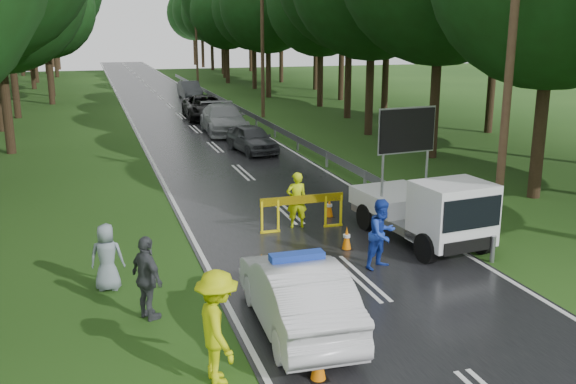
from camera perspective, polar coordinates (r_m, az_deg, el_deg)
name	(u,v)px	position (r m, az deg, el deg)	size (l,w,h in m)	color
ground	(359,278)	(15.65, 6.34, -7.64)	(160.00, 160.00, 0.00)	#1D4012
road	(181,116)	(44.03, -9.50, 6.67)	(7.00, 140.00, 0.02)	black
guardrail	(235,107)	(44.29, -4.69, 7.56)	(0.12, 60.06, 0.70)	gray
utility_pole_near	(511,57)	(18.88, 19.17, 11.27)	(1.40, 0.24, 10.00)	#462D20
utility_pole_mid	(262,39)	(42.72, -2.29, 13.42)	(1.40, 0.24, 10.00)	#462D20
utility_pole_far	(196,34)	(68.15, -8.17, 13.70)	(1.40, 0.24, 10.00)	#462D20
police_sedan	(297,294)	(12.87, 0.79, -9.09)	(1.70, 4.44, 1.59)	silver
work_truck	(427,209)	(18.09, 12.27, -1.52)	(2.48, 4.74, 3.63)	gray
barrier	(302,204)	(18.88, 1.27, -1.07)	(2.57, 0.08, 1.06)	yellow
officer	(297,200)	(19.08, 0.77, -0.74)	(0.62, 0.41, 1.71)	#CCE90C
civilian	(382,234)	(16.09, 8.37, -3.71)	(0.86, 0.67, 1.78)	#1B3CB3
bystander_left	(218,327)	(11.04, -6.28, -11.84)	(1.28, 0.74, 1.99)	#C7D50B
bystander_mid	(147,278)	(13.51, -12.41, -7.49)	(1.05, 0.44, 1.79)	#3E4146
bystander_right	(107,257)	(15.22, -15.80, -5.60)	(0.77, 0.50, 1.57)	gray
queue_car_first	(252,139)	(30.85, -3.22, 4.75)	(1.55, 3.85, 1.31)	#383A3F
queue_car_second	(224,119)	(36.58, -5.75, 6.47)	(2.24, 5.51, 1.60)	gray
queue_car_third	(205,107)	(42.43, -7.39, 7.48)	(2.53, 5.48, 1.52)	black
queue_car_fourth	(190,90)	(54.92, -8.73, 8.96)	(1.51, 4.32, 1.42)	#3A3D41
cone_near_left	(318,362)	(11.30, 2.71, -14.87)	(0.33, 0.33, 0.69)	black
cone_center	(347,238)	(17.44, 5.23, -4.14)	(0.31, 0.31, 0.65)	black
cone_far	(329,208)	(20.33, 3.69, -1.39)	(0.31, 0.31, 0.65)	black
cone_left_mid	(261,268)	(15.31, -2.37, -6.75)	(0.32, 0.32, 0.68)	black
cone_right	(448,229)	(18.61, 14.04, -3.24)	(0.33, 0.33, 0.70)	black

